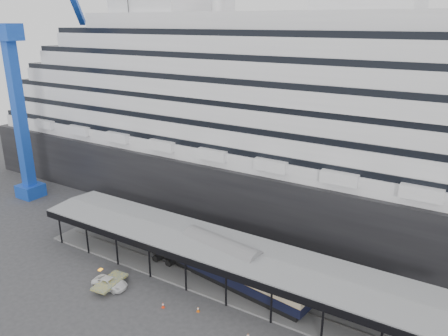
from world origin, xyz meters
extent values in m
plane|color=#353537|center=(0.00, 0.00, 0.00)|extent=(200.00, 200.00, 0.00)
cube|color=black|center=(0.00, 32.00, 5.00)|extent=(130.00, 30.00, 10.00)
cube|color=slate|center=(0.00, 5.00, 0.12)|extent=(56.00, 8.00, 0.24)
cube|color=slate|center=(0.00, 4.28, 0.28)|extent=(54.00, 0.08, 0.10)
cube|color=slate|center=(0.00, 5.72, 0.28)|extent=(54.00, 0.08, 0.10)
cube|color=black|center=(0.00, 0.50, 4.45)|extent=(56.00, 0.18, 0.90)
cube|color=black|center=(0.00, 9.50, 4.45)|extent=(56.00, 0.18, 0.90)
cube|color=slate|center=(0.00, 5.00, 5.18)|extent=(56.00, 9.00, 0.24)
cube|color=blue|center=(-46.00, 10.00, 1.20)|extent=(4.00, 4.00, 2.40)
cube|color=blue|center=(-46.00, 10.00, 15.40)|extent=(1.80, 1.80, 26.00)
cube|color=blue|center=(-46.00, 10.00, 29.80)|extent=(5.00, 3.20, 2.80)
cylinder|color=black|center=(-29.22, 21.75, 23.60)|extent=(0.12, 0.12, 47.21)
imported|color=white|center=(-11.29, -3.62, 0.64)|extent=(4.78, 2.59, 1.27)
cube|color=black|center=(-0.32, 5.00, 0.63)|extent=(23.80, 5.96, 0.79)
cube|color=black|center=(-0.32, 5.00, 1.65)|extent=(24.98, 6.57, 1.24)
cube|color=beige|center=(-0.32, 5.00, 3.00)|extent=(24.98, 6.61, 1.46)
cube|color=black|center=(-0.32, 5.00, 3.96)|extent=(24.98, 6.57, 0.45)
cube|color=#F6330D|center=(-3.12, -3.29, 0.01)|extent=(0.40, 0.40, 0.03)
cone|color=#F6330D|center=(-3.12, -3.29, 0.35)|extent=(0.34, 0.34, 0.67)
cylinder|color=white|center=(-3.12, -3.29, 0.42)|extent=(0.21, 0.21, 0.13)
cube|color=#D4570B|center=(0.77, -1.76, 0.01)|extent=(0.43, 0.43, 0.03)
cone|color=#D4570B|center=(0.77, -1.76, 0.35)|extent=(0.37, 0.37, 0.67)
cylinder|color=white|center=(0.77, -1.76, 0.42)|extent=(0.21, 0.21, 0.13)
cone|color=#D8490C|center=(7.87, -2.83, 0.43)|extent=(0.45, 0.45, 0.82)
cylinder|color=white|center=(7.87, -2.83, 0.51)|extent=(0.26, 0.26, 0.16)
camera|label=1|loc=(25.44, -35.91, 31.54)|focal=35.00mm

